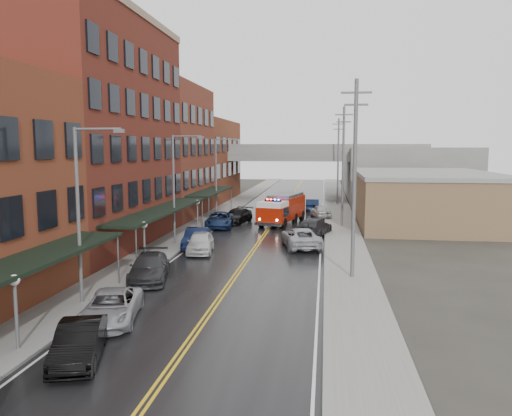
{
  "coord_description": "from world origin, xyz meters",
  "views": [
    {
      "loc": [
        5.47,
        -15.33,
        8.0
      ],
      "look_at": [
        -0.2,
        25.41,
        3.0
      ],
      "focal_mm": 35.0,
      "sensor_mm": 36.0,
      "label": 1
    }
  ],
  "objects": [
    {
      "name": "awning_2",
      "position": [
        -7.49,
        40.5,
        2.99
      ],
      "size": [
        2.6,
        13.0,
        3.09
      ],
      "color": "black",
      "rests_on": "ground"
    },
    {
      "name": "right_far_block",
      "position": [
        18.0,
        70.0,
        4.0
      ],
      "size": [
        18.0,
        30.0,
        8.0
      ],
      "primitive_type": "cube",
      "color": "slate",
      "rests_on": "ground"
    },
    {
      "name": "fire_truck",
      "position": [
        1.01,
        36.48,
        1.67
      ],
      "size": [
        4.89,
        8.84,
        3.08
      ],
      "rotation": [
        0.0,
        0.0,
        -0.24
      ],
      "color": "#9C1907",
      "rests_on": "ground"
    },
    {
      "name": "parked_car_left_2",
      "position": [
        -4.2,
        5.8,
        0.7
      ],
      "size": [
        3.33,
        5.41,
        1.4
      ],
      "primitive_type": "imported",
      "rotation": [
        0.0,
        0.0,
        0.21
      ],
      "color": "#93959A",
      "rests_on": "ground"
    },
    {
      "name": "curb_left",
      "position": [
        -5.65,
        30.0,
        0.07
      ],
      "size": [
        0.3,
        160.0,
        0.15
      ],
      "primitive_type": "cube",
      "color": "gray",
      "rests_on": "ground"
    },
    {
      "name": "awning_0",
      "position": [
        -7.49,
        4.0,
        2.99
      ],
      "size": [
        2.6,
        16.0,
        3.09
      ],
      "color": "black",
      "rests_on": "ground"
    },
    {
      "name": "tan_building",
      "position": [
        16.0,
        40.0,
        2.5
      ],
      "size": [
        14.0,
        22.0,
        5.0
      ],
      "primitive_type": "cube",
      "color": "brown",
      "rests_on": "ground"
    },
    {
      "name": "overpass",
      "position": [
        0.0,
        62.0,
        5.99
      ],
      "size": [
        40.0,
        10.0,
        7.5
      ],
      "color": "slate",
      "rests_on": "ground"
    },
    {
      "name": "road",
      "position": [
        0.0,
        30.0,
        0.01
      ],
      "size": [
        11.0,
        160.0,
        0.02
      ],
      "primitive_type": "cube",
      "color": "black",
      "rests_on": "ground"
    },
    {
      "name": "parked_car_left_1",
      "position": [
        -3.6,
        1.57,
        0.73
      ],
      "size": [
        2.78,
        4.68,
        1.46
      ],
      "primitive_type": "imported",
      "rotation": [
        0.0,
        0.0,
        0.3
      ],
      "color": "black",
      "rests_on": "ground"
    },
    {
      "name": "parked_car_right_2",
      "position": [
        5.0,
        41.8,
        0.76
      ],
      "size": [
        2.77,
        4.73,
        1.51
      ],
      "primitive_type": "imported",
      "rotation": [
        0.0,
        0.0,
        3.38
      ],
      "color": "#B3B3B3",
      "rests_on": "ground"
    },
    {
      "name": "ground",
      "position": [
        0.0,
        0.0,
        0.0
      ],
      "size": [
        220.0,
        220.0,
        0.0
      ],
      "primitive_type": "plane",
      "color": "#2D2B26",
      "rests_on": "ground"
    },
    {
      "name": "parked_car_left_3",
      "position": [
        -5.0,
        13.0,
        0.78
      ],
      "size": [
        3.39,
        5.75,
        1.56
      ],
      "primitive_type": "imported",
      "rotation": [
        0.0,
        0.0,
        0.24
      ],
      "color": "#28282B",
      "rests_on": "ground"
    },
    {
      "name": "utility_pole_0",
      "position": [
        7.2,
        15.0,
        6.31
      ],
      "size": [
        1.8,
        0.24,
        12.0
      ],
      "color": "#59595B",
      "rests_on": "ground"
    },
    {
      "name": "brick_building_c",
      "position": [
        -13.3,
        40.5,
        7.5
      ],
      "size": [
        9.0,
        15.0,
        15.0
      ],
      "primitive_type": "cube",
      "color": "brown",
      "rests_on": "ground"
    },
    {
      "name": "parked_car_right_1",
      "position": [
        4.53,
        29.89,
        0.8
      ],
      "size": [
        3.63,
        5.91,
        1.6
      ],
      "primitive_type": "imported",
      "rotation": [
        0.0,
        0.0,
        2.87
      ],
      "color": "#232326",
      "rests_on": "ground"
    },
    {
      "name": "sidewalk_right",
      "position": [
        7.3,
        30.0,
        0.07
      ],
      "size": [
        3.0,
        160.0,
        0.15
      ],
      "primitive_type": "cube",
      "color": "slate",
      "rests_on": "ground"
    },
    {
      "name": "parked_car_right_0",
      "position": [
        3.6,
        24.17,
        0.81
      ],
      "size": [
        3.92,
        6.28,
        1.62
      ],
      "primitive_type": "imported",
      "rotation": [
        0.0,
        0.0,
        3.37
      ],
      "color": "#A7A8AF",
      "rests_on": "ground"
    },
    {
      "name": "globe_lamp_0",
      "position": [
        -6.4,
        2.0,
        2.31
      ],
      "size": [
        0.44,
        0.44,
        3.12
      ],
      "color": "#59595B",
      "rests_on": "ground"
    },
    {
      "name": "brick_building_b",
      "position": [
        -13.3,
        23.0,
        9.0
      ],
      "size": [
        9.0,
        20.0,
        18.0
      ],
      "primitive_type": "cube",
      "color": "#5B2118",
      "rests_on": "ground"
    },
    {
      "name": "curb_right",
      "position": [
        5.65,
        30.0,
        0.07
      ],
      "size": [
        0.3,
        160.0,
        0.15
      ],
      "primitive_type": "cube",
      "color": "gray",
      "rests_on": "ground"
    },
    {
      "name": "globe_lamp_2",
      "position": [
        -6.4,
        30.0,
        2.31
      ],
      "size": [
        0.44,
        0.44,
        3.12
      ],
      "color": "#59595B",
      "rests_on": "ground"
    },
    {
      "name": "parked_car_left_4",
      "position": [
        -3.91,
        21.2,
        0.8
      ],
      "size": [
        2.59,
        4.95,
        1.61
      ],
      "primitive_type": "imported",
      "rotation": [
        0.0,
        0.0,
        0.15
      ],
      "color": "silver",
      "rests_on": "ground"
    },
    {
      "name": "parked_car_left_5",
      "position": [
        -4.63,
        22.8,
        0.8
      ],
      "size": [
        2.13,
        4.99,
        1.6
      ],
      "primitive_type": "imported",
      "rotation": [
        0.0,
        0.0,
        0.09
      ],
      "color": "black",
      "rests_on": "ground"
    },
    {
      "name": "parked_car_left_7",
      "position": [
        -3.78,
        36.4,
        0.76
      ],
      "size": [
        3.18,
        5.58,
        1.52
      ],
      "primitive_type": "imported",
      "rotation": [
        0.0,
        0.0,
        -0.21
      ],
      "color": "black",
      "rests_on": "ground"
    },
    {
      "name": "parked_car_left_6",
      "position": [
        -4.95,
        33.2,
        0.77
      ],
      "size": [
        3.1,
        5.77,
        1.54
      ],
      "primitive_type": "imported",
      "rotation": [
        0.0,
        0.0,
        0.1
      ],
      "color": "#132248",
      "rests_on": "ground"
    },
    {
      "name": "utility_pole_2",
      "position": [
        7.2,
        55.0,
        6.31
      ],
      "size": [
        1.8,
        0.24,
        12.0
      ],
      "color": "#59595B",
      "rests_on": "ground"
    },
    {
      "name": "brick_building_far",
      "position": [
        -13.3,
        58.0,
        6.0
      ],
      "size": [
        9.0,
        20.0,
        12.0
      ],
      "primitive_type": "cube",
      "color": "brown",
      "rests_on": "ground"
    },
    {
      "name": "sidewalk_left",
      "position": [
        -7.3,
        30.0,
        0.07
      ],
      "size": [
        3.0,
        160.0,
        0.15
      ],
      "primitive_type": "cube",
      "color": "slate",
      "rests_on": "ground"
    },
    {
      "name": "street_lamp_2",
      "position": [
        -6.55,
        40.0,
        5.19
      ],
      "size": [
        2.64,
        0.22,
        9.0
      ],
      "color": "#59595B",
      "rests_on": "ground"
    },
    {
      "name": "awning_1",
      "position": [
        -7.49,
        23.0,
        2.99
      ],
      "size": [
        2.6,
        18.0,
        3.09
      ],
      "color": "black",
      "rests_on": "ground"
    },
    {
      "name": "globe_lamp_1",
      "position": [
        -6.4,
        16.0,
        2.31
      ],
      "size": [
        0.44,
        0.44,
        3.12
      ],
      "color": "#59595B",
      "rests_on": "ground"
    },
    {
      "name": "parked_car_right_3",
      "position": [
        3.91,
        47.8,
        0.76
      ],
      "size": [
        1.72,
        4.67,
        1.53
      ],
      "primitive_type": "imported",
      "rotation": [
        0.0,
        0.0,
        3.16
      ],
      "color": "black",
      "rests_on": "ground"
    },
    {
      "name": "street_lamp_1",
      "position": [
        -6.55,
        24.0,
        5.19
      ],
      "size": [
        2.64,
        0.22,
        9.0
      ],
      "color": "#59595B",
      "rests_on": "ground"
    },
    {
      "name": "street_lamp_0",
      "position": [
        -6.55,
        8.0,
        5.19
      ],
      "size": [
        2.64,
        0.22,
        9.0
      ],
      "color": "#59595B",
      "rests_on": "ground"
    },
    {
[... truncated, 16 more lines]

